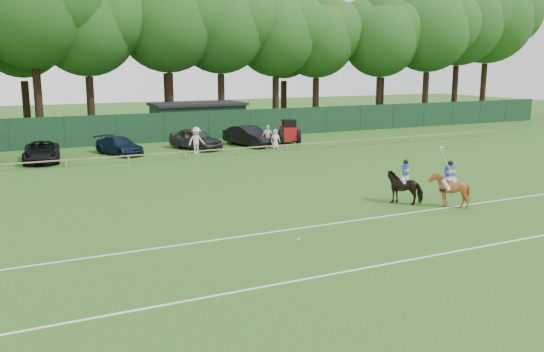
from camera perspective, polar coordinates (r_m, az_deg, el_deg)
ground at (r=24.35m, az=2.03°, el=-4.56°), size 160.00×160.00×0.00m
horse_dark at (r=28.14m, az=13.02°, el=-1.10°), size 1.78×1.92×1.52m
horse_chestnut at (r=27.86m, az=17.13°, el=-1.32°), size 1.42×1.57×1.63m
suv_black at (r=41.97m, az=-21.87°, el=2.23°), size 2.80×5.15×1.37m
sedan_navy at (r=43.64m, az=-14.90°, el=2.92°), size 3.32×4.81×1.29m
hatch_grey at (r=45.19m, az=-7.58°, el=3.67°), size 3.62×5.11×1.62m
estate_black at (r=46.69m, az=-2.35°, el=3.98°), size 2.96×5.14×1.60m
spectator_left at (r=42.85m, az=-7.50°, el=3.51°), size 1.36×0.90×1.97m
spectator_mid at (r=45.18m, az=-0.44°, el=3.91°), size 1.12×0.56×1.84m
spectator_right at (r=45.00m, az=0.34°, el=3.68°), size 0.80×0.58×1.53m
rider_dark at (r=28.00m, az=13.10°, el=0.30°), size 0.81×0.71×1.41m
rider_chestnut at (r=27.71m, az=17.23°, el=0.16°), size 0.94×0.56×2.05m
polo_ball at (r=21.87m, az=2.61°, el=-6.26°), size 0.09×0.09×0.09m
pitch_lines at (r=21.45m, az=6.44°, el=-6.78°), size 60.00×5.10×0.01m
pitch_rail at (r=40.70m, az=-9.91°, el=2.27°), size 62.10×0.10×0.50m
perimeter_fence at (r=49.25m, az=-12.87°, el=4.61°), size 92.08×0.08×2.50m
utility_shed at (r=53.72m, az=-7.35°, el=5.62°), size 8.40×4.40×3.04m
tree_row at (r=57.58m, az=-12.70°, el=4.26°), size 96.00×12.00×21.00m
tractor at (r=47.78m, az=1.64°, el=4.35°), size 2.24×2.78×2.04m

